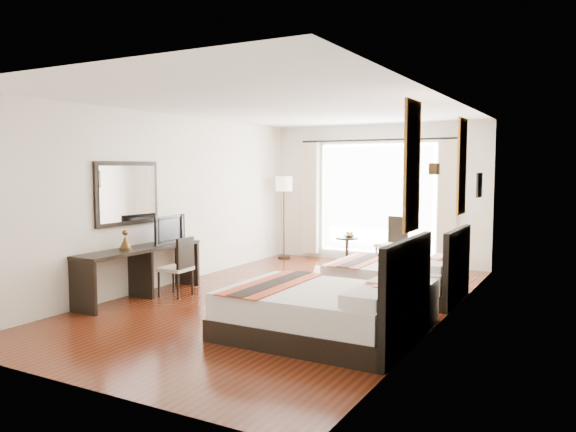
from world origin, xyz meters
The scene contains 29 objects.
floor centered at (0.00, 0.00, -0.01)m, with size 4.50×7.50×0.01m, color #3A150A.
ceiling centered at (0.00, 0.00, 2.79)m, with size 4.50×7.50×0.02m, color white.
wall_headboard centered at (2.25, 0.00, 1.40)m, with size 0.01×7.50×2.80m, color silver.
wall_desk centered at (-2.25, 0.00, 1.40)m, with size 0.01×7.50×2.80m, color silver.
wall_window centered at (0.00, 3.75, 1.40)m, with size 4.50×0.01×2.80m, color silver.
wall_entry centered at (0.00, -3.75, 1.40)m, with size 4.50×0.01×2.80m, color silver.
window_glass centered at (0.00, 3.73, 1.30)m, with size 2.40×0.02×2.20m, color white.
sheer_curtain centered at (0.00, 3.67, 1.30)m, with size 2.30×0.02×2.10m, color white.
drape_left centered at (-1.45, 3.63, 1.28)m, with size 0.35×0.14×2.35m, color beige.
drape_right centered at (1.45, 3.63, 1.28)m, with size 0.35×0.14×2.35m, color beige.
art_panel_near centered at (2.23, -1.39, 1.95)m, with size 0.03×0.50×1.35m, color maroon.
art_panel_far centered at (2.23, 1.02, 1.95)m, with size 0.03×0.50×1.35m, color maroon.
wall_sconce centered at (2.19, -0.33, 1.92)m, with size 0.10×0.14×0.14m, color #402F17.
mirror_frame centered at (-2.22, -0.92, 1.55)m, with size 0.04×1.25×0.95m, color black.
mirror_glass centered at (-2.19, -0.92, 1.55)m, with size 0.01×1.12×0.82m, color white.
bed_near centered at (1.25, -1.39, 0.31)m, with size 2.12×1.65×1.19m.
bed_far centered at (1.35, 1.02, 0.28)m, with size 1.90×1.48×1.07m.
nightstand centered at (1.99, -0.33, 0.27)m, with size 0.45×0.56×0.54m, color black.
table_lamp centered at (1.96, -0.28, 0.74)m, with size 0.22×0.22×0.35m.
vase centered at (1.96, -0.43, 0.56)m, with size 0.12×0.12×0.13m, color black.
console_desk centered at (-1.99, -0.92, 0.38)m, with size 0.50×2.20×0.76m, color black.
television centered at (-1.97, -0.37, 0.97)m, with size 0.76×0.10×0.44m, color black.
bronze_figurine centered at (-1.99, -1.22, 0.88)m, with size 0.17×0.17×0.25m, color #402F17, non-canonical shape.
desk_chair centered at (-1.58, -0.59, 0.27)m, with size 0.44×0.44×0.90m.
floor_lamp centered at (-1.89, 3.25, 1.48)m, with size 0.35×0.35×1.74m.
side_table centered at (-0.45, 3.29, 0.27)m, with size 0.46×0.46×0.53m, color black.
fruit_bowl centered at (-0.42, 3.32, 0.56)m, with size 0.21×0.21×0.05m, color #422F17.
window_chair centered at (0.56, 3.04, 0.31)m, with size 0.59×0.59×1.01m.
jute_rug centered at (-0.06, 2.56, 0.01)m, with size 1.38×0.94×0.01m, color tan.
Camera 1 is at (3.91, -7.07, 1.94)m, focal length 35.00 mm.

